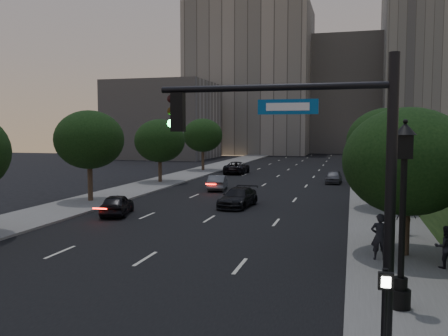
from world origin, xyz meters
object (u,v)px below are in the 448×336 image
(sedan_mid_left, at_px, (218,183))
(pedestrian_a, at_px, (380,237))
(sedan_near_right, at_px, (238,198))
(traffic_signal_mast, at_px, (340,202))
(sedan_near_left, at_px, (117,205))
(pedestrian_c, at_px, (406,218))
(sedan_far_left, at_px, (237,168))
(street_lamp, at_px, (402,224))
(pedestrian_b, at_px, (445,247))
(sedan_far_right, at_px, (334,177))

(sedan_mid_left, xyz_separation_m, pedestrian_a, (12.50, -20.30, 0.41))
(sedan_mid_left, height_order, sedan_near_right, sedan_mid_left)
(traffic_signal_mast, relative_size, sedan_near_left, 1.80)
(pedestrian_a, bearing_deg, pedestrian_c, -111.45)
(sedan_far_left, height_order, pedestrian_c, pedestrian_c)
(sedan_mid_left, xyz_separation_m, pedestrian_c, (14.00, -15.34, 0.31))
(sedan_mid_left, xyz_separation_m, sedan_near_right, (3.87, -8.43, -0.01))
(pedestrian_a, bearing_deg, street_lamp, 88.83)
(sedan_near_left, xyz_separation_m, pedestrian_c, (16.69, -1.96, 0.32))
(sedan_mid_left, bearing_deg, street_lamp, 107.09)
(street_lamp, xyz_separation_m, sedan_far_left, (-14.80, 40.88, -1.90))
(traffic_signal_mast, height_order, pedestrian_b, traffic_signal_mast)
(pedestrian_c, bearing_deg, sedan_far_right, -98.64)
(sedan_far_left, relative_size, pedestrian_a, 2.86)
(sedan_far_left, height_order, pedestrian_b, pedestrian_b)
(sedan_far_right, height_order, pedestrian_b, pedestrian_b)
(pedestrian_a, bearing_deg, pedestrian_b, 161.85)
(pedestrian_b, bearing_deg, pedestrian_c, -92.45)
(traffic_signal_mast, distance_m, sedan_far_right, 36.95)
(traffic_signal_mast, height_order, sedan_far_left, traffic_signal_mast)
(traffic_signal_mast, xyz_separation_m, pedestrian_b, (3.68, 7.92, -2.72))
(sedan_far_left, distance_m, sedan_far_right, 13.76)
(traffic_signal_mast, xyz_separation_m, sedan_near_left, (-13.82, 15.39, -3.01))
(sedan_near_right, relative_size, pedestrian_c, 2.74)
(pedestrian_b, bearing_deg, pedestrian_a, -24.39)
(sedan_near_right, bearing_deg, sedan_far_left, 108.91)
(sedan_far_right, height_order, pedestrian_a, pedestrian_a)
(sedan_far_left, relative_size, sedan_near_right, 1.17)
(sedan_far_left, bearing_deg, sedan_mid_left, 95.09)
(street_lamp, height_order, sedan_far_right, street_lamp)
(sedan_near_right, bearing_deg, pedestrian_a, -48.90)
(sedan_near_left, distance_m, pedestrian_a, 16.69)
(sedan_near_left, xyz_separation_m, sedan_far_right, (12.34, 21.41, -0.03))
(traffic_signal_mast, relative_size, sedan_near_right, 1.54)
(street_lamp, relative_size, sedan_far_right, 1.50)
(pedestrian_c, bearing_deg, traffic_signal_mast, 58.75)
(pedestrian_a, relative_size, pedestrian_c, 1.12)
(sedan_near_left, relative_size, sedan_mid_left, 0.96)
(sedan_mid_left, bearing_deg, sedan_near_right, 105.10)
(traffic_signal_mast, xyz_separation_m, pedestrian_a, (1.37, 8.48, -2.59))
(sedan_mid_left, xyz_separation_m, sedan_far_left, (-1.99, 15.36, 0.07))
(traffic_signal_mast, bearing_deg, sedan_mid_left, 111.15)
(sedan_far_left, xyz_separation_m, sedan_far_right, (11.64, -7.34, -0.10))
(street_lamp, height_order, sedan_near_right, street_lamp)
(sedan_near_right, bearing_deg, pedestrian_b, -43.55)
(street_lamp, distance_m, sedan_far_right, 33.75)
(street_lamp, relative_size, sedan_near_right, 1.23)
(sedan_near_right, bearing_deg, sedan_near_left, -137.87)
(pedestrian_c, bearing_deg, sedan_far_left, -81.68)
(sedan_near_left, distance_m, pedestrian_b, 19.03)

